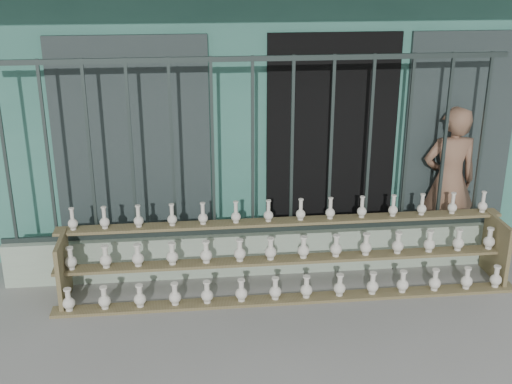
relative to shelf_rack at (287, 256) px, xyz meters
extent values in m
plane|color=slate|center=(-0.30, -0.88, -0.36)|extent=(60.00, 60.00, 0.00)
cube|color=#316959|center=(-0.30, 3.42, 1.24)|extent=(7.00, 5.00, 3.20)
cube|color=black|center=(0.60, 0.94, 0.84)|extent=(1.40, 0.12, 2.40)
cube|color=#1E2828|center=(-1.50, 0.90, 0.84)|extent=(1.60, 0.08, 2.40)
cube|color=#1E2828|center=(2.00, 0.90, 0.84)|extent=(1.20, 0.08, 2.40)
cube|color=#8EA18A|center=(-0.30, 0.42, -0.14)|extent=(5.00, 0.20, 0.45)
cube|color=#283330|center=(-2.65, 0.42, 0.99)|extent=(0.03, 0.03, 1.80)
cube|color=#283330|center=(-2.26, 0.42, 0.99)|extent=(0.03, 0.03, 1.80)
cube|color=#283330|center=(-1.86, 0.42, 0.99)|extent=(0.03, 0.03, 1.80)
cube|color=#283330|center=(-1.47, 0.42, 0.99)|extent=(0.03, 0.03, 1.80)
cube|color=#283330|center=(-1.08, 0.42, 0.99)|extent=(0.03, 0.03, 1.80)
cube|color=#283330|center=(-0.69, 0.42, 0.99)|extent=(0.03, 0.03, 1.80)
cube|color=#283330|center=(-0.30, 0.42, 0.99)|extent=(0.03, 0.03, 1.80)
cube|color=#283330|center=(0.09, 0.42, 0.99)|extent=(0.03, 0.03, 1.80)
cube|color=#283330|center=(0.49, 0.42, 0.99)|extent=(0.03, 0.03, 1.80)
cube|color=#283330|center=(0.88, 0.42, 0.99)|extent=(0.03, 0.03, 1.80)
cube|color=#283330|center=(1.27, 0.42, 0.99)|extent=(0.03, 0.03, 1.80)
cube|color=#283330|center=(1.66, 0.42, 0.99)|extent=(0.03, 0.03, 1.80)
cube|color=#283330|center=(2.05, 0.42, 0.99)|extent=(0.03, 0.03, 1.80)
cube|color=#283330|center=(-0.30, 0.42, 1.86)|extent=(5.00, 0.04, 0.05)
cube|color=#283330|center=(-0.30, 0.42, 0.11)|extent=(5.00, 0.04, 0.05)
cube|color=brown|center=(0.00, -0.23, -0.35)|extent=(4.50, 0.18, 0.03)
cube|color=brown|center=(0.00, 0.02, -0.05)|extent=(4.50, 0.18, 0.03)
cube|color=brown|center=(0.00, 0.27, 0.25)|extent=(4.50, 0.18, 0.03)
cube|color=brown|center=(-2.15, 0.02, -0.04)|extent=(0.04, 0.55, 0.64)
cube|color=brown|center=(2.15, 0.02, -0.04)|extent=(0.04, 0.55, 0.64)
imported|color=brown|center=(1.87, 0.69, 0.46)|extent=(0.61, 0.40, 1.65)
camera|label=1|loc=(-0.93, -5.60, 2.76)|focal=45.00mm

